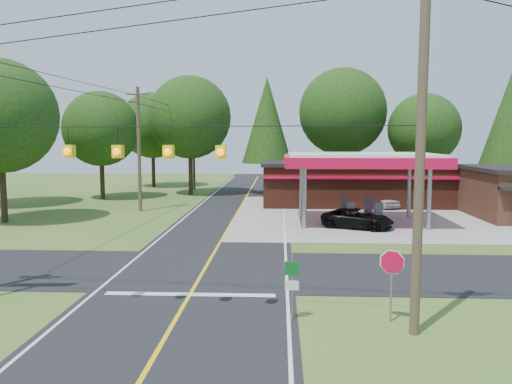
{
  "coord_description": "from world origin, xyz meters",
  "views": [
    {
      "loc": [
        3.4,
        -21.84,
        5.94
      ],
      "look_at": [
        2.0,
        7.0,
        2.8
      ],
      "focal_mm": 35.0,
      "sensor_mm": 36.0,
      "label": 1
    }
  ],
  "objects_px": {
    "sedan_car": "(380,199)",
    "suv_car": "(357,219)",
    "gas_canopy": "(361,162)",
    "octagonal_stop_sign": "(392,268)"
  },
  "relations": [
    {
      "from": "suv_car",
      "to": "gas_canopy",
      "type": "bearing_deg",
      "value": 9.75
    },
    {
      "from": "gas_canopy",
      "to": "suv_car",
      "type": "xyz_separation_m",
      "value": [
        -0.5,
        -2.14,
        -3.62
      ]
    },
    {
      "from": "octagonal_stop_sign",
      "to": "suv_car",
      "type": "bearing_deg",
      "value": 84.92
    },
    {
      "from": "gas_canopy",
      "to": "sedan_car",
      "type": "bearing_deg",
      "value": 69.44
    },
    {
      "from": "sedan_car",
      "to": "suv_car",
      "type": "bearing_deg",
      "value": -129.81
    },
    {
      "from": "suv_car",
      "to": "octagonal_stop_sign",
      "type": "bearing_deg",
      "value": -162.2
    },
    {
      "from": "sedan_car",
      "to": "octagonal_stop_sign",
      "type": "relative_size",
      "value": 1.75
    },
    {
      "from": "suv_car",
      "to": "sedan_car",
      "type": "xyz_separation_m",
      "value": [
        3.5,
        10.14,
        0.07
      ]
    },
    {
      "from": "sedan_car",
      "to": "octagonal_stop_sign",
      "type": "xyz_separation_m",
      "value": [
        -5.0,
        -27.01,
        1.07
      ]
    },
    {
      "from": "gas_canopy",
      "to": "sedan_car",
      "type": "height_order",
      "value": "gas_canopy"
    }
  ]
}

